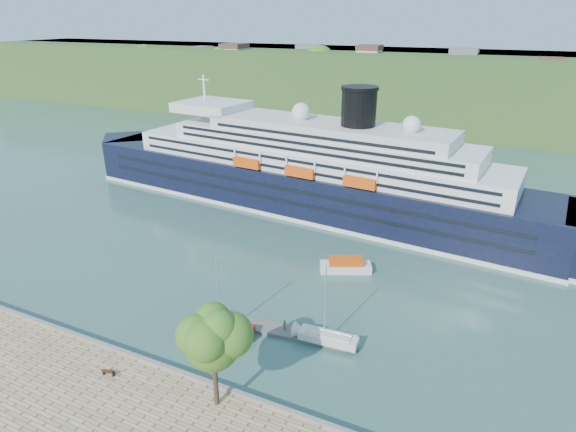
# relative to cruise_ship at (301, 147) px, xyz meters

# --- Properties ---
(ground) EXTENTS (400.00, 400.00, 0.00)m
(ground) POSITION_rel_cruise_ship_xyz_m (8.06, -50.94, -12.21)
(ground) COLOR #31584F
(ground) RESTS_ON ground
(far_hillside) EXTENTS (400.00, 50.00, 24.00)m
(far_hillside) POSITION_rel_cruise_ship_xyz_m (8.06, 94.06, -0.21)
(far_hillside) COLOR #2C4F1F
(far_hillside) RESTS_ON ground
(quay_coping) EXTENTS (220.00, 0.50, 0.30)m
(quay_coping) POSITION_rel_cruise_ship_xyz_m (8.06, -51.14, -11.06)
(quay_coping) COLOR slate
(quay_coping) RESTS_ON promenade
(cruise_ship) EXTENTS (109.70, 25.52, 24.41)m
(cruise_ship) POSITION_rel_cruise_ship_xyz_m (0.00, 0.00, 0.00)
(cruise_ship) COLOR black
(cruise_ship) RESTS_ON ground
(park_bench) EXTENTS (1.45, 0.76, 0.89)m
(park_bench) POSITION_rel_cruise_ship_xyz_m (2.45, -54.51, -10.76)
(park_bench) COLOR #432213
(park_bench) RESTS_ON promenade
(promenade_tree) EXTENTS (7.03, 7.03, 11.64)m
(promenade_tree) POSITION_rel_cruise_ship_xyz_m (14.78, -53.08, -5.39)
(promenade_tree) COLOR #376A1C
(promenade_tree) RESTS_ON promenade
(floating_pontoon) EXTENTS (20.19, 4.89, 0.45)m
(floating_pontoon) POSITION_rel_cruise_ship_xyz_m (13.05, -39.32, -11.98)
(floating_pontoon) COLOR #69655D
(floating_pontoon) RESTS_ON ground
(sailboat_red) EXTENTS (8.04, 3.71, 10.03)m
(sailboat_red) POSITION_rel_cruise_ship_xyz_m (9.06, -42.63, -7.19)
(sailboat_red) COLOR maroon
(sailboat_red) RESTS_ON ground
(sailboat_white_far) EXTENTS (7.78, 2.62, 9.89)m
(sailboat_white_far) POSITION_rel_cruise_ship_xyz_m (20.84, -38.96, -7.26)
(sailboat_white_far) COLOR silver
(sailboat_white_far) RESTS_ON ground
(tender_launch) EXTENTS (8.06, 5.57, 2.12)m
(tender_launch) POSITION_rel_cruise_ship_xyz_m (16.91, -21.36, -11.15)
(tender_launch) COLOR #DF4D0D
(tender_launch) RESTS_ON ground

